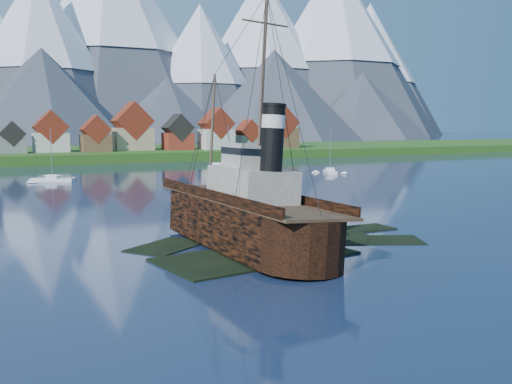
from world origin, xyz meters
name	(u,v)px	position (x,y,z in m)	size (l,w,h in m)	color
ground	(274,250)	(0.00, 0.00, 0.00)	(1400.00, 1400.00, 0.00)	#192746
shoal	(280,247)	(1.78, 2.15, -0.35)	(31.71, 21.24, 1.14)	black
shore_bank	(52,158)	(0.00, 170.00, 0.00)	(600.00, 80.00, 3.20)	#194D16
seawall	(68,165)	(0.00, 132.00, 0.00)	(600.00, 2.50, 2.00)	#3F3D38
tugboat_wreck	(235,213)	(-2.33, 4.26, 3.21)	(7.50, 32.32, 25.61)	black
sailboat_c	(52,180)	(-10.79, 80.49, 0.26)	(9.06, 6.31, 11.69)	white
sailboat_d	(330,172)	(54.33, 71.05, 0.28)	(5.69, 9.00, 12.12)	white
sailboat_e	(228,165)	(42.15, 106.81, 0.27)	(6.72, 10.90, 12.43)	white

